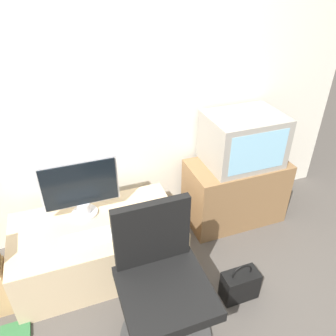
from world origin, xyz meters
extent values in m
cube|color=silver|center=(0.00, 1.32, 1.30)|extent=(4.40, 0.05, 2.60)
cube|color=#CCB289|center=(-0.13, 0.84, 0.21)|extent=(1.18, 0.66, 0.42)
cube|color=olive|center=(1.11, 1.01, 0.29)|extent=(0.84, 0.45, 0.57)
cylinder|color=silver|center=(-0.18, 0.98, 0.43)|extent=(0.19, 0.19, 0.02)
cylinder|color=silver|center=(-0.18, 0.98, 0.48)|extent=(0.10, 0.10, 0.08)
cube|color=silver|center=(-0.18, 0.99, 0.69)|extent=(0.54, 0.01, 0.36)
cube|color=black|center=(-0.18, 0.98, 0.69)|extent=(0.51, 0.02, 0.33)
cube|color=silver|center=(-0.20, 0.72, 0.43)|extent=(0.33, 0.13, 0.01)
ellipsoid|color=silver|center=(0.01, 0.71, 0.44)|extent=(0.06, 0.03, 0.03)
cube|color=gray|center=(1.13, 1.03, 0.78)|extent=(0.60, 0.46, 0.42)
cube|color=#8CC6E5|center=(1.13, 0.81, 0.78)|extent=(0.49, 0.01, 0.33)
cylinder|color=#333333|center=(0.14, 0.13, 0.01)|extent=(0.57, 0.57, 0.03)
cylinder|color=#4C4C51|center=(0.14, 0.13, 0.22)|extent=(0.05, 0.05, 0.37)
cube|color=black|center=(0.14, 0.13, 0.44)|extent=(0.50, 0.50, 0.07)
cube|color=black|center=(0.14, 0.36, 0.69)|extent=(0.45, 0.05, 0.43)
cube|color=black|center=(0.73, 0.24, 0.11)|extent=(0.25, 0.13, 0.22)
torus|color=black|center=(0.73, 0.24, 0.24)|extent=(0.15, 0.01, 0.15)
cube|color=#2D6638|center=(-0.74, 0.48, 0.01)|extent=(0.18, 0.13, 0.02)
camera|label=1|loc=(-0.24, -0.97, 2.00)|focal=35.00mm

